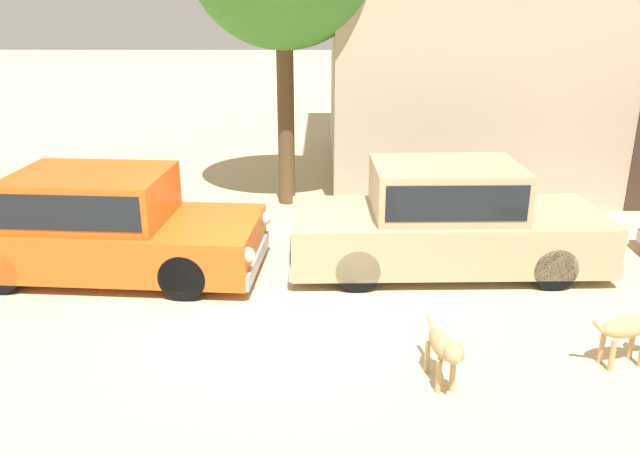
{
  "coord_description": "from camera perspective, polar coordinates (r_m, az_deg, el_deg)",
  "views": [
    {
      "loc": [
        0.73,
        -7.87,
        3.82
      ],
      "look_at": [
        0.68,
        0.2,
        0.9
      ],
      "focal_mm": 36.53,
      "sensor_mm": 36.0,
      "label": 1
    }
  ],
  "objects": [
    {
      "name": "stray_dog_spotted",
      "position": [
        6.8,
        10.83,
        -10.32
      ],
      "size": [
        0.3,
        1.01,
        0.69
      ],
      "rotation": [
        0.0,
        0.0,
        4.86
      ],
      "color": "tan",
      "rests_on": "ground_plane"
    },
    {
      "name": "ground_plane",
      "position": [
        8.78,
        -4.46,
        -5.97
      ],
      "size": [
        80.0,
        80.0,
        0.0
      ],
      "primitive_type": "plane",
      "color": "#CCB78E"
    },
    {
      "name": "stray_dog_tan",
      "position": [
        7.81,
        25.53,
        -7.87
      ],
      "size": [
        0.93,
        0.37,
        0.67
      ],
      "rotation": [
        0.0,
        0.0,
        0.25
      ],
      "color": "tan",
      "rests_on": "ground_plane"
    },
    {
      "name": "parked_sedan_nearest",
      "position": [
        9.75,
        -18.4,
        0.44
      ],
      "size": [
        4.46,
        2.1,
        1.48
      ],
      "rotation": [
        0.0,
        0.0,
        -0.07
      ],
      "color": "#D15619",
      "rests_on": "ground_plane"
    },
    {
      "name": "parked_sedan_second",
      "position": [
        9.54,
        10.98,
        0.85
      ],
      "size": [
        4.65,
        1.82,
        1.57
      ],
      "rotation": [
        0.0,
        0.0,
        0.03
      ],
      "color": "tan",
      "rests_on": "ground_plane"
    }
  ]
}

